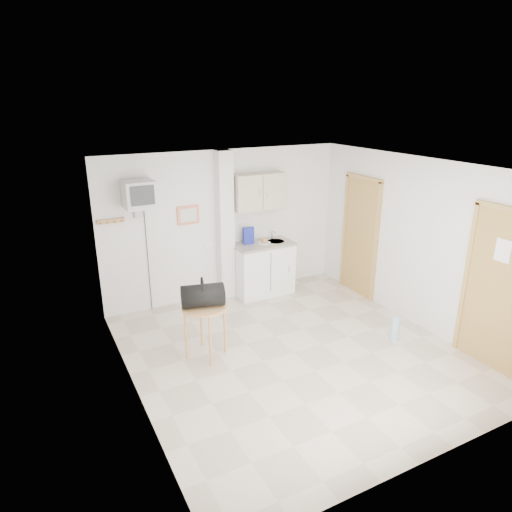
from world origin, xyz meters
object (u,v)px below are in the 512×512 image
round_table (205,313)px  duffel_bag (203,295)px  crt_television (139,195)px  water_bottle (395,329)px

round_table → duffel_bag: (-0.03, -0.02, 0.26)m
crt_television → round_table: size_ratio=2.92×
round_table → duffel_bag: size_ratio=1.23×
round_table → water_bottle: bearing=-18.6°
round_table → crt_television: bearing=103.7°
crt_television → duffel_bag: (0.35, -1.55, -1.05)m
crt_television → round_table: crt_television is taller
duffel_bag → water_bottle: 2.79m
crt_television → round_table: 2.05m
duffel_bag → water_bottle: duffel_bag is taller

